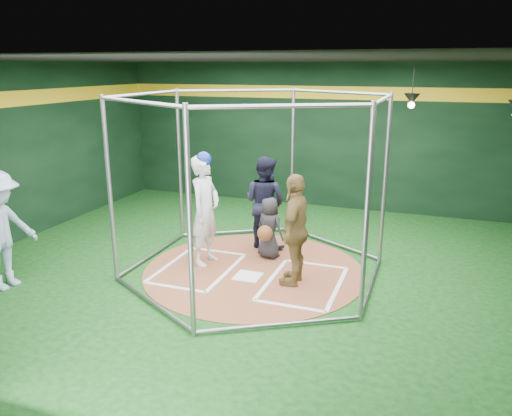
% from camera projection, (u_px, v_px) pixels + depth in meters
% --- Properties ---
extents(room_shell, '(10.10, 9.10, 3.53)m').
position_uv_depth(room_shell, '(254.00, 171.00, 8.15)').
color(room_shell, '#0C360E').
rests_on(room_shell, ground).
extents(clay_disc, '(3.80, 3.80, 0.01)m').
position_uv_depth(clay_disc, '(254.00, 270.00, 8.62)').
color(clay_disc, brown).
rests_on(clay_disc, ground).
extents(home_plate, '(0.43, 0.43, 0.01)m').
position_uv_depth(home_plate, '(248.00, 276.00, 8.35)').
color(home_plate, white).
rests_on(home_plate, clay_disc).
extents(batter_box_left, '(1.17, 1.77, 0.01)m').
position_uv_depth(batter_box_left, '(198.00, 268.00, 8.71)').
color(batter_box_left, white).
rests_on(batter_box_left, clay_disc).
extents(batter_box_right, '(1.17, 1.77, 0.01)m').
position_uv_depth(batter_box_right, '(304.00, 283.00, 8.09)').
color(batter_box_right, white).
rests_on(batter_box_right, clay_disc).
extents(batting_cage, '(4.05, 4.67, 3.00)m').
position_uv_depth(batting_cage, '(254.00, 186.00, 8.22)').
color(batting_cage, gray).
rests_on(batting_cage, ground).
extents(pendant_lamp_near, '(0.34, 0.34, 0.90)m').
position_uv_depth(pendant_lamp_near, '(412.00, 99.00, 10.41)').
color(pendant_lamp_near, black).
rests_on(pendant_lamp_near, room_shell).
extents(batter_figure, '(0.53, 0.75, 2.01)m').
position_uv_depth(batter_figure, '(205.00, 209.00, 8.69)').
color(batter_figure, silver).
rests_on(batter_figure, clay_disc).
extents(visitor_leopard, '(0.44, 1.06, 1.81)m').
position_uv_depth(visitor_leopard, '(295.00, 230.00, 7.89)').
color(visitor_leopard, '#A08244').
rests_on(visitor_leopard, clay_disc).
extents(catcher_figure, '(0.64, 0.65, 1.13)m').
position_uv_depth(catcher_figure, '(269.00, 228.00, 9.04)').
color(catcher_figure, black).
rests_on(catcher_figure, clay_disc).
extents(umpire, '(1.02, 0.90, 1.78)m').
position_uv_depth(umpire, '(265.00, 202.00, 9.52)').
color(umpire, black).
rests_on(umpire, clay_disc).
extents(bystander_blue, '(0.82, 1.29, 1.90)m').
position_uv_depth(bystander_blue, '(0.00, 231.00, 7.73)').
color(bystander_blue, '#8EA5BC').
rests_on(bystander_blue, ground).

